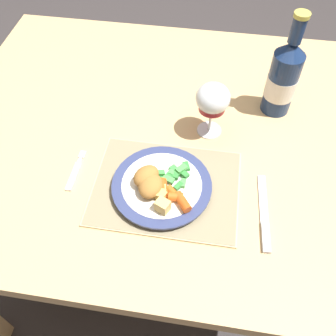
{
  "coord_description": "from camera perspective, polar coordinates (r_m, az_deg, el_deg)",
  "views": [
    {
      "loc": [
        0.14,
        -0.69,
        1.47
      ],
      "look_at": [
        0.06,
        -0.16,
        0.78
      ],
      "focal_mm": 40.0,
      "sensor_mm": 36.0,
      "label": 1
    }
  ],
  "objects": [
    {
      "name": "fork",
      "position": [
        0.93,
        -14.01,
        -0.75
      ],
      "size": [
        0.02,
        0.12,
        0.01
      ],
      "color": "silver",
      "rests_on": "dining_table"
    },
    {
      "name": "bottle",
      "position": [
        1.04,
        17.14,
        13.0
      ],
      "size": [
        0.08,
        0.08,
        0.29
      ],
      "color": "navy",
      "rests_on": "dining_table"
    },
    {
      "name": "placemat",
      "position": [
        0.88,
        -0.3,
        -2.98
      ],
      "size": [
        0.34,
        0.26,
        0.01
      ],
      "color": "#CCB789",
      "rests_on": "dining_table"
    },
    {
      "name": "ground_plane",
      "position": [
        1.63,
        -1.22,
        -12.21
      ],
      "size": [
        6.0,
        6.0,
        0.0
      ],
      "primitive_type": "plane",
      "color": "#383333"
    },
    {
      "name": "breaded_croquettes",
      "position": [
        0.84,
        -3.01,
        -2.0
      ],
      "size": [
        0.08,
        0.1,
        0.04
      ],
      "color": "#A87033",
      "rests_on": "dinner_plate"
    },
    {
      "name": "glazed_carrots",
      "position": [
        0.83,
        0.78,
        -4.14
      ],
      "size": [
        0.09,
        0.08,
        0.02
      ],
      "color": "orange",
      "rests_on": "dinner_plate"
    },
    {
      "name": "green_beans_pile",
      "position": [
        0.87,
        1.05,
        -1.08
      ],
      "size": [
        0.08,
        0.09,
        0.02
      ],
      "color": "#338438",
      "rests_on": "dinner_plate"
    },
    {
      "name": "wine_glass",
      "position": [
        0.93,
        6.83,
        10.23
      ],
      "size": [
        0.09,
        0.09,
        0.15
      ],
      "color": "silver",
      "rests_on": "dining_table"
    },
    {
      "name": "table_knife",
      "position": [
        0.86,
        14.46,
        -7.49
      ],
      "size": [
        0.03,
        0.2,
        0.01
      ],
      "color": "silver",
      "rests_on": "dining_table"
    },
    {
      "name": "dining_table",
      "position": [
        1.08,
        -1.79,
        2.8
      ],
      "size": [
        1.14,
        0.97,
        0.74
      ],
      "color": "tan",
      "rests_on": "ground"
    },
    {
      "name": "dinner_plate",
      "position": [
        0.87,
        -0.96,
        -2.78
      ],
      "size": [
        0.23,
        0.23,
        0.02
      ],
      "color": "white",
      "rests_on": "placemat"
    },
    {
      "name": "roast_potatoes",
      "position": [
        0.82,
        -0.94,
        -4.73
      ],
      "size": [
        0.04,
        0.07,
        0.03
      ],
      "color": "#E5BC66",
      "rests_on": "dinner_plate"
    }
  ]
}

